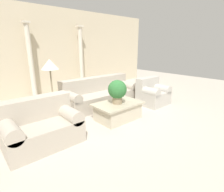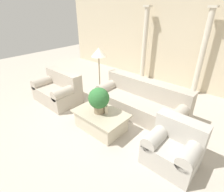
% 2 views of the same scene
% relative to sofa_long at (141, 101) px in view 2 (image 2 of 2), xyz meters
% --- Properties ---
extents(ground_plane, '(16.00, 16.00, 0.00)m').
position_rel_sofa_long_xyz_m(ground_plane, '(-0.46, -0.80, -0.35)').
color(ground_plane, '#BCB2A3').
extents(wall_back, '(10.00, 0.06, 3.20)m').
position_rel_sofa_long_xyz_m(wall_back, '(-0.46, 2.44, 1.25)').
color(wall_back, beige).
rests_on(wall_back, ground_plane).
extents(sofa_long, '(2.41, 0.88, 0.88)m').
position_rel_sofa_long_xyz_m(sofa_long, '(0.00, 0.00, 0.00)').
color(sofa_long, '#ADA393').
rests_on(sofa_long, ground_plane).
extents(loveseat, '(1.36, 0.88, 0.88)m').
position_rel_sofa_long_xyz_m(loveseat, '(-2.22, -1.04, 0.01)').
color(loveseat, '#B7AC9A').
rests_on(loveseat, ground_plane).
extents(coffee_table, '(1.21, 0.79, 0.44)m').
position_rel_sofa_long_xyz_m(coffee_table, '(-0.33, -1.17, -0.13)').
color(coffee_table, beige).
rests_on(coffee_table, ground_plane).
extents(potted_plant, '(0.47, 0.47, 0.60)m').
position_rel_sofa_long_xyz_m(potted_plant, '(-0.36, -1.18, 0.42)').
color(potted_plant, '#937F60').
rests_on(potted_plant, coffee_table).
extents(pillar_candle, '(0.07, 0.07, 0.20)m').
position_rel_sofa_long_xyz_m(pillar_candle, '(-0.21, -1.11, 0.18)').
color(pillar_candle, beige).
rests_on(pillar_candle, coffee_table).
extents(floor_lamp, '(0.42, 0.42, 1.52)m').
position_rel_sofa_long_xyz_m(floor_lamp, '(-1.52, -0.01, 0.96)').
color(floor_lamp, gray).
rests_on(floor_lamp, ground_plane).
extents(column_left, '(0.23, 0.23, 2.58)m').
position_rel_sofa_long_xyz_m(column_left, '(-1.32, 2.11, 0.97)').
color(column_left, beige).
rests_on(column_left, ground_plane).
extents(column_right, '(0.23, 0.23, 2.58)m').
position_rel_sofa_long_xyz_m(column_right, '(0.66, 2.11, 0.97)').
color(column_right, beige).
rests_on(column_right, ground_plane).
extents(armchair, '(0.90, 0.77, 0.84)m').
position_rel_sofa_long_xyz_m(armchair, '(1.34, -1.01, 0.01)').
color(armchair, '#B7B2A8').
rests_on(armchair, ground_plane).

